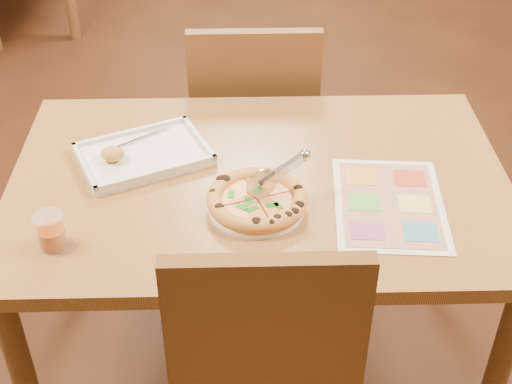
{
  "coord_description": "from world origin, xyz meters",
  "views": [
    {
      "loc": [
        -0.05,
        -1.5,
        1.81
      ],
      "look_at": [
        -0.01,
        -0.13,
        0.77
      ],
      "focal_mm": 50.0,
      "sensor_mm": 36.0,
      "label": 1
    }
  ],
  "objects_px": {
    "dining_table": "(259,204)",
    "plate": "(256,206)",
    "appetizer_tray": "(141,156)",
    "glass_tumbler": "(51,233)",
    "chair_far": "(254,111)",
    "pizza_cutter": "(276,175)",
    "pizza": "(257,200)",
    "menu": "(389,204)"
  },
  "relations": [
    {
      "from": "dining_table",
      "to": "plate",
      "type": "bearing_deg",
      "value": -95.26
    },
    {
      "from": "appetizer_tray",
      "to": "glass_tumbler",
      "type": "bearing_deg",
      "value": -115.57
    },
    {
      "from": "chair_far",
      "to": "pizza_cutter",
      "type": "xyz_separation_m",
      "value": [
        0.04,
        -0.71,
        0.24
      ]
    },
    {
      "from": "appetizer_tray",
      "to": "glass_tumbler",
      "type": "relative_size",
      "value": 4.49
    },
    {
      "from": "plate",
      "to": "pizza",
      "type": "distance_m",
      "value": 0.02
    },
    {
      "from": "chair_far",
      "to": "appetizer_tray",
      "type": "distance_m",
      "value": 0.62
    },
    {
      "from": "plate",
      "to": "appetizer_tray",
      "type": "height_order",
      "value": "appetizer_tray"
    },
    {
      "from": "chair_far",
      "to": "pizza_cutter",
      "type": "distance_m",
      "value": 0.75
    },
    {
      "from": "dining_table",
      "to": "pizza_cutter",
      "type": "xyz_separation_m",
      "value": [
        0.04,
        -0.11,
        0.17
      ]
    },
    {
      "from": "chair_far",
      "to": "glass_tumbler",
      "type": "height_order",
      "value": "chair_far"
    },
    {
      "from": "pizza",
      "to": "pizza_cutter",
      "type": "relative_size",
      "value": 1.64
    },
    {
      "from": "pizza_cutter",
      "to": "menu",
      "type": "distance_m",
      "value": 0.29
    },
    {
      "from": "chair_far",
      "to": "glass_tumbler",
      "type": "distance_m",
      "value": 1.0
    },
    {
      "from": "plate",
      "to": "chair_far",
      "type": "bearing_deg",
      "value": 89.08
    },
    {
      "from": "glass_tumbler",
      "to": "pizza",
      "type": "bearing_deg",
      "value": 15.28
    },
    {
      "from": "plate",
      "to": "glass_tumbler",
      "type": "xyz_separation_m",
      "value": [
        -0.47,
        -0.13,
        0.03
      ]
    },
    {
      "from": "chair_far",
      "to": "menu",
      "type": "bearing_deg",
      "value": 113.82
    },
    {
      "from": "dining_table",
      "to": "appetizer_tray",
      "type": "relative_size",
      "value": 3.27
    },
    {
      "from": "chair_far",
      "to": "menu",
      "type": "relative_size",
      "value": 1.25
    },
    {
      "from": "plate",
      "to": "glass_tumbler",
      "type": "height_order",
      "value": "glass_tumbler"
    },
    {
      "from": "pizza_cutter",
      "to": "dining_table",
      "type": "bearing_deg",
      "value": 81.01
    },
    {
      "from": "glass_tumbler",
      "to": "menu",
      "type": "relative_size",
      "value": 0.24
    },
    {
      "from": "glass_tumbler",
      "to": "pizza_cutter",
      "type": "bearing_deg",
      "value": 15.86
    },
    {
      "from": "appetizer_tray",
      "to": "pizza",
      "type": "bearing_deg",
      "value": -35.62
    },
    {
      "from": "dining_table",
      "to": "glass_tumbler",
      "type": "height_order",
      "value": "glass_tumbler"
    },
    {
      "from": "plate",
      "to": "pizza",
      "type": "bearing_deg",
      "value": 32.41
    },
    {
      "from": "chair_far",
      "to": "dining_table",
      "type": "bearing_deg",
      "value": 90.0
    },
    {
      "from": "dining_table",
      "to": "chair_far",
      "type": "xyz_separation_m",
      "value": [
        -0.0,
        0.6,
        -0.07
      ]
    },
    {
      "from": "dining_table",
      "to": "pizza_cutter",
      "type": "distance_m",
      "value": 0.21
    },
    {
      "from": "plate",
      "to": "menu",
      "type": "xyz_separation_m",
      "value": [
        0.33,
        0.01,
        -0.0
      ]
    },
    {
      "from": "dining_table",
      "to": "plate",
      "type": "distance_m",
      "value": 0.16
    },
    {
      "from": "dining_table",
      "to": "menu",
      "type": "distance_m",
      "value": 0.35
    },
    {
      "from": "glass_tumbler",
      "to": "menu",
      "type": "xyz_separation_m",
      "value": [
        0.8,
        0.13,
        -0.04
      ]
    },
    {
      "from": "appetizer_tray",
      "to": "menu",
      "type": "distance_m",
      "value": 0.67
    },
    {
      "from": "chair_far",
      "to": "plate",
      "type": "xyz_separation_m",
      "value": [
        -0.01,
        -0.73,
        0.16
      ]
    },
    {
      "from": "glass_tumbler",
      "to": "menu",
      "type": "height_order",
      "value": "glass_tumbler"
    },
    {
      "from": "plate",
      "to": "glass_tumbler",
      "type": "relative_size",
      "value": 2.7
    },
    {
      "from": "appetizer_tray",
      "to": "glass_tumbler",
      "type": "distance_m",
      "value": 0.39
    },
    {
      "from": "menu",
      "to": "appetizer_tray",
      "type": "bearing_deg",
      "value": 161.35
    },
    {
      "from": "menu",
      "to": "plate",
      "type": "bearing_deg",
      "value": -178.88
    },
    {
      "from": "plate",
      "to": "dining_table",
      "type": "bearing_deg",
      "value": 84.74
    },
    {
      "from": "menu",
      "to": "glass_tumbler",
      "type": "bearing_deg",
      "value": -170.51
    }
  ]
}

